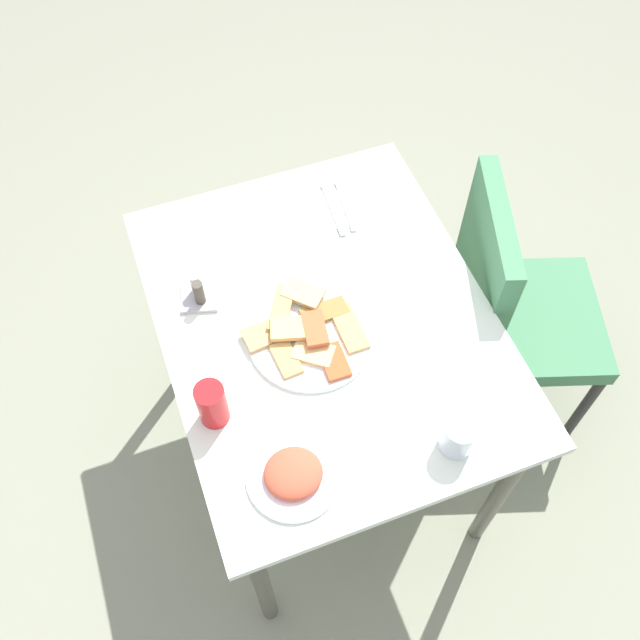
% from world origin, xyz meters
% --- Properties ---
extents(ground_plane, '(6.00, 6.00, 0.00)m').
position_xyz_m(ground_plane, '(0.00, 0.00, 0.00)').
color(ground_plane, gray).
extents(dining_table, '(1.00, 0.79, 0.75)m').
position_xyz_m(dining_table, '(0.00, 0.00, 0.66)').
color(dining_table, white).
rests_on(dining_table, ground_plane).
extents(dining_chair, '(0.53, 0.53, 0.89)m').
position_xyz_m(dining_chair, '(-0.02, 0.58, 0.50)').
color(dining_chair, '#3B794E').
rests_on(dining_chair, ground_plane).
extents(pide_platter, '(0.32, 0.30, 0.04)m').
position_xyz_m(pide_platter, '(0.03, -0.06, 0.77)').
color(pide_platter, white).
rests_on(pide_platter, dining_table).
extents(salad_plate_greens, '(0.20, 0.20, 0.04)m').
position_xyz_m(salad_plate_greens, '(0.35, -0.21, 0.77)').
color(salad_plate_greens, white).
rests_on(salad_plate_greens, dining_table).
extents(soda_can, '(0.07, 0.07, 0.12)m').
position_xyz_m(soda_can, '(0.15, -0.32, 0.82)').
color(soda_can, red).
rests_on(soda_can, dining_table).
extents(drinking_glass, '(0.08, 0.08, 0.09)m').
position_xyz_m(drinking_glass, '(0.40, 0.15, 0.80)').
color(drinking_glass, silver).
rests_on(drinking_glass, dining_table).
extents(paper_napkin, '(0.17, 0.17, 0.00)m').
position_xyz_m(paper_napkin, '(-0.32, 0.16, 0.76)').
color(paper_napkin, white).
rests_on(paper_napkin, dining_table).
extents(fork, '(0.19, 0.03, 0.00)m').
position_xyz_m(fork, '(-0.32, 0.14, 0.76)').
color(fork, silver).
rests_on(fork, paper_napkin).
extents(spoon, '(0.18, 0.04, 0.00)m').
position_xyz_m(spoon, '(-0.32, 0.18, 0.76)').
color(spoon, silver).
rests_on(spoon, paper_napkin).
extents(condiment_caddy, '(0.11, 0.11, 0.08)m').
position_xyz_m(condiment_caddy, '(-0.17, -0.27, 0.78)').
color(condiment_caddy, '#B2B2B7').
rests_on(condiment_caddy, dining_table).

